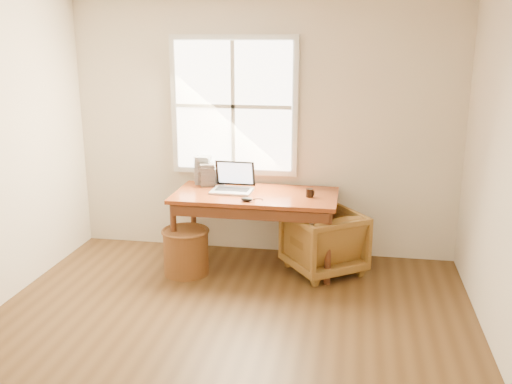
% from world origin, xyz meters
% --- Properties ---
extents(room_shell, '(4.04, 4.54, 2.64)m').
position_xyz_m(room_shell, '(-0.02, 0.16, 1.32)').
color(room_shell, '#52371C').
rests_on(room_shell, ground).
extents(desk, '(1.60, 0.80, 0.04)m').
position_xyz_m(desk, '(0.00, 1.80, 0.73)').
color(desk, brown).
rests_on(desk, room_shell).
extents(armchair, '(0.93, 0.93, 0.62)m').
position_xyz_m(armchair, '(0.68, 1.76, 0.31)').
color(armchair, brown).
rests_on(armchair, room_shell).
extents(wicker_stool, '(0.57, 0.57, 0.43)m').
position_xyz_m(wicker_stool, '(-0.63, 1.48, 0.22)').
color(wicker_stool, brown).
rests_on(wicker_stool, room_shell).
extents(laptop, '(0.42, 0.44, 0.30)m').
position_xyz_m(laptop, '(-0.24, 1.81, 0.90)').
color(laptop, '#A6A8AC').
rests_on(laptop, desk).
extents(mouse, '(0.13, 0.09, 0.04)m').
position_xyz_m(mouse, '(-0.03, 1.51, 0.77)').
color(mouse, black).
rests_on(mouse, desk).
extents(coffee_mug, '(0.09, 0.09, 0.08)m').
position_xyz_m(coffee_mug, '(0.53, 1.77, 0.79)').
color(coffee_mug, black).
rests_on(coffee_mug, desk).
extents(cd_stack_a, '(0.15, 0.13, 0.29)m').
position_xyz_m(cd_stack_a, '(-0.61, 2.09, 0.90)').
color(cd_stack_a, '#A8ADB4').
rests_on(cd_stack_a, desk).
extents(cd_stack_b, '(0.18, 0.17, 0.23)m').
position_xyz_m(cd_stack_b, '(-0.54, 2.01, 0.86)').
color(cd_stack_b, '#26262B').
rests_on(cd_stack_b, desk).
extents(cd_stack_c, '(0.16, 0.15, 0.28)m').
position_xyz_m(cd_stack_c, '(-0.61, 2.09, 0.89)').
color(cd_stack_c, '#9697A2').
rests_on(cd_stack_c, desk).
extents(cd_stack_d, '(0.16, 0.15, 0.16)m').
position_xyz_m(cd_stack_d, '(-0.42, 2.13, 0.83)').
color(cd_stack_d, silver).
rests_on(cd_stack_d, desk).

